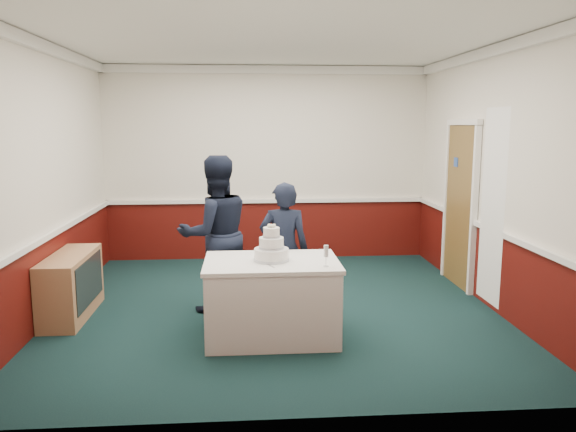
{
  "coord_description": "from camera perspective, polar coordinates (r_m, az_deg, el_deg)",
  "views": [
    {
      "loc": [
        -0.34,
        -6.27,
        2.12
      ],
      "look_at": [
        0.13,
        -0.1,
        1.1
      ],
      "focal_mm": 35.0,
      "sensor_mm": 36.0,
      "label": 1
    }
  ],
  "objects": [
    {
      "name": "ground",
      "position": [
        6.63,
        -1.21,
        -9.3
      ],
      "size": [
        5.0,
        5.0,
        0.0
      ],
      "primitive_type": "plane",
      "color": "#112B2A",
      "rests_on": "ground"
    },
    {
      "name": "room_shell",
      "position": [
        6.9,
        -0.89,
        8.08
      ],
      "size": [
        5.0,
        5.0,
        3.0
      ],
      "color": "silver",
      "rests_on": "ground"
    },
    {
      "name": "sideboard",
      "position": [
        6.69,
        -21.16,
        -6.61
      ],
      "size": [
        0.41,
        1.2,
        0.7
      ],
      "color": "tan",
      "rests_on": "ground"
    },
    {
      "name": "cake_table",
      "position": [
        5.65,
        -1.66,
        -8.37
      ],
      "size": [
        1.32,
        0.92,
        0.79
      ],
      "color": "white",
      "rests_on": "ground"
    },
    {
      "name": "wedding_cake",
      "position": [
        5.52,
        -1.69,
        -3.42
      ],
      "size": [
        0.35,
        0.35,
        0.36
      ],
      "color": "white",
      "rests_on": "cake_table"
    },
    {
      "name": "cake_knife",
      "position": [
        5.35,
        -1.91,
        -5.02
      ],
      "size": [
        0.1,
        0.21,
        0.0
      ],
      "primitive_type": "cube",
      "rotation": [
        0.0,
        0.0,
        0.39
      ],
      "color": "silver",
      "rests_on": "cake_table"
    },
    {
      "name": "champagne_flute",
      "position": [
        5.28,
        3.89,
        -3.7
      ],
      "size": [
        0.05,
        0.05,
        0.21
      ],
      "color": "silver",
      "rests_on": "cake_table"
    },
    {
      "name": "person_man",
      "position": [
        6.39,
        -7.37,
        -1.83
      ],
      "size": [
        1.04,
        0.93,
        1.78
      ],
      "primitive_type": "imported",
      "rotation": [
        0.0,
        0.0,
        3.49
      ],
      "color": "black",
      "rests_on": "ground"
    },
    {
      "name": "person_woman",
      "position": [
        6.22,
        -0.41,
        -3.4
      ],
      "size": [
        0.57,
        0.4,
        1.49
      ],
      "primitive_type": "imported",
      "rotation": [
        0.0,
        0.0,
        3.06
      ],
      "color": "black",
      "rests_on": "ground"
    }
  ]
}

